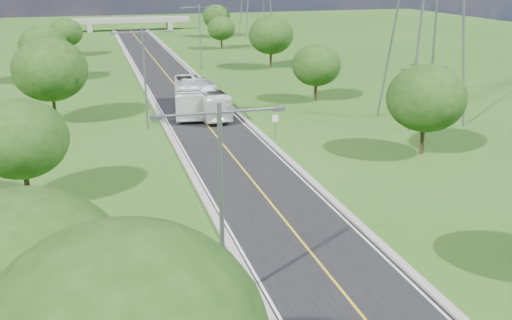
% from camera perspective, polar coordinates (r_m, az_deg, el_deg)
% --- Properties ---
extents(ground, '(260.00, 260.00, 0.00)m').
position_cam_1_polar(ground, '(73.87, -7.37, 6.50)').
color(ground, '#224914').
rests_on(ground, ground).
extents(road, '(8.00, 150.00, 0.06)m').
position_cam_1_polar(road, '(79.67, -8.08, 7.39)').
color(road, black).
rests_on(road, ground).
extents(curb_left, '(0.50, 150.00, 0.22)m').
position_cam_1_polar(curb_left, '(79.17, -11.15, 7.20)').
color(curb_left, gray).
rests_on(curb_left, ground).
extents(curb_right, '(0.50, 150.00, 0.22)m').
position_cam_1_polar(curb_right, '(80.37, -5.07, 7.65)').
color(curb_right, gray).
rests_on(curb_right, ground).
extents(speed_limit_sign, '(0.55, 0.09, 2.40)m').
position_cam_1_polar(speed_limit_sign, '(53.83, 1.93, 3.77)').
color(speed_limit_sign, slate).
rests_on(speed_limit_sign, ground).
extents(overpass, '(30.00, 3.00, 3.20)m').
position_cam_1_polar(overpass, '(152.32, -12.50, 13.43)').
color(overpass, gray).
rests_on(overpass, ground).
extents(streetlight_near_left, '(5.90, 0.25, 10.00)m').
position_cam_1_polar(streetlight_near_left, '(25.77, -3.51, -3.12)').
color(streetlight_near_left, slate).
rests_on(streetlight_near_left, ground).
extents(streetlight_mid_left, '(5.90, 0.25, 10.00)m').
position_cam_1_polar(streetlight_mid_left, '(57.38, -11.10, 8.82)').
color(streetlight_mid_left, slate).
rests_on(streetlight_mid_left, ground).
extents(streetlight_far_right, '(5.90, 0.25, 10.00)m').
position_cam_1_polar(streetlight_far_right, '(91.49, -5.63, 12.69)').
color(streetlight_far_right, slate).
rests_on(streetlight_far_right, ground).
extents(tree_la, '(7.14, 7.14, 8.30)m').
position_cam_1_polar(tree_la, '(22.07, -21.96, -10.47)').
color(tree_la, black).
rests_on(tree_la, ground).
extents(tree_lb, '(6.30, 6.30, 7.33)m').
position_cam_1_polar(tree_lb, '(41.09, -22.47, 1.96)').
color(tree_lb, black).
rests_on(tree_lb, ground).
extents(tree_lc, '(7.56, 7.56, 8.79)m').
position_cam_1_polar(tree_lc, '(62.25, -19.91, 8.48)').
color(tree_lc, black).
rests_on(tree_lc, ground).
extents(tree_ld, '(6.72, 6.72, 7.82)m').
position_cam_1_polar(tree_ld, '(86.18, -20.51, 10.58)').
color(tree_ld, black).
rests_on(tree_ld, ground).
extents(tree_le, '(5.88, 5.88, 6.84)m').
position_cam_1_polar(tree_le, '(109.95, -18.47, 12.01)').
color(tree_le, black).
rests_on(tree_le, ground).
extents(tree_rb, '(6.72, 6.72, 7.82)m').
position_cam_1_polar(tree_rb, '(50.63, 16.65, 5.94)').
color(tree_rb, black).
rests_on(tree_rb, ground).
extents(tree_rc, '(5.88, 5.88, 6.84)m').
position_cam_1_polar(tree_rc, '(69.47, 6.06, 9.41)').
color(tree_rc, black).
rests_on(tree_rc, ground).
extents(tree_rd, '(7.14, 7.14, 8.30)m').
position_cam_1_polar(tree_rd, '(92.36, 1.50, 12.40)').
color(tree_rd, black).
rests_on(tree_rd, ground).
extents(tree_re, '(5.46, 5.46, 6.35)m').
position_cam_1_polar(tree_re, '(114.85, -3.50, 13.01)').
color(tree_re, black).
rests_on(tree_re, ground).
extents(tree_rf, '(6.30, 6.30, 7.33)m').
position_cam_1_polar(tree_rf, '(134.99, -4.00, 14.13)').
color(tree_rf, black).
rests_on(tree_rf, ground).
extents(bus_outbound, '(3.31, 11.89, 3.28)m').
position_cam_1_polar(bus_outbound, '(63.18, -5.08, 6.07)').
color(bus_outbound, silver).
rests_on(bus_outbound, road).
extents(bus_inbound, '(4.62, 12.58, 3.42)m').
position_cam_1_polar(bus_inbound, '(64.56, -6.80, 6.35)').
color(bus_inbound, white).
rests_on(bus_inbound, road).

